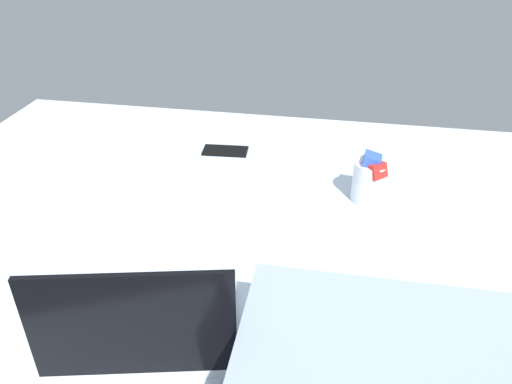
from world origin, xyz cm
name	(u,v)px	position (x,y,z in cm)	size (l,w,h in cm)	color
bed_mattress	(217,250)	(0.00, 0.00, 9.00)	(180.00, 140.00, 18.00)	silver
laptop	(145,326)	(2.75, 40.36, 22.41)	(37.30, 29.79, 23.00)	silver
snack_cup	(370,179)	(-37.33, -17.70, 24.12)	(9.28, 9.84, 14.08)	silver
cell_phone	(225,151)	(6.55, -38.29, 18.40)	(6.80, 14.00, 0.80)	black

